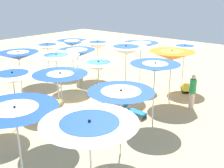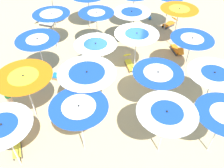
{
  "view_description": "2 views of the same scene",
  "coord_description": "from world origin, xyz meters",
  "px_view_note": "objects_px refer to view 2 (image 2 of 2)",
  "views": [
    {
      "loc": [
        -8.58,
        7.97,
        5.06
      ],
      "look_at": [
        -0.87,
        -1.32,
        0.97
      ],
      "focal_mm": 43.43,
      "sensor_mm": 36.0,
      "label": 1
    },
    {
      "loc": [
        1.8,
        -9.39,
        8.06
      ],
      "look_at": [
        0.33,
        -2.09,
        1.27
      ],
      "focal_mm": 37.92,
      "sensor_mm": 36.0,
      "label": 2
    }
  ],
  "objects_px": {
    "beach_ball": "(150,18)",
    "beach_umbrella_16": "(25,80)",
    "beach_umbrella_17": "(38,42)",
    "beach_umbrella_6": "(157,76)",
    "lounger_5": "(169,23)",
    "beach_umbrella_1": "(214,76)",
    "beach_umbrella_12": "(96,47)",
    "beach_umbrella_0": "(224,116)",
    "beach_umbrella_3": "(179,11)",
    "beach_umbrella_15": "(3,129)",
    "beach_umbrella_2": "(191,42)",
    "beach_umbrella_18": "(52,16)",
    "beach_umbrella_11": "(87,76)",
    "beach_umbrella_10": "(79,109)",
    "beach_umbrella_13": "(96,15)",
    "beach_umbrella_7": "(137,36)",
    "lounger_2": "(45,23)",
    "beach_umbrella_5": "(166,116)",
    "lounger_4": "(177,50)",
    "beachgoer_0": "(8,95)",
    "lounger_3": "(62,76)",
    "lounger_1": "(16,145)",
    "beach_umbrella_8": "(132,15)",
    "lounger_0": "(129,64)"
  },
  "relations": [
    {
      "from": "lounger_3",
      "to": "beach_umbrella_7",
      "type": "bearing_deg",
      "value": -159.06
    },
    {
      "from": "beach_umbrella_1",
      "to": "lounger_1",
      "type": "height_order",
      "value": "beach_umbrella_1"
    },
    {
      "from": "beach_umbrella_12",
      "to": "beach_umbrella_18",
      "type": "bearing_deg",
      "value": 142.5
    },
    {
      "from": "beach_umbrella_2",
      "to": "beach_umbrella_18",
      "type": "xyz_separation_m",
      "value": [
        -7.43,
        1.14,
        0.03
      ]
    },
    {
      "from": "beach_umbrella_10",
      "to": "lounger_4",
      "type": "relative_size",
      "value": 2.08
    },
    {
      "from": "beach_umbrella_2",
      "to": "lounger_2",
      "type": "distance_m",
      "value": 10.12
    },
    {
      "from": "lounger_0",
      "to": "beachgoer_0",
      "type": "relative_size",
      "value": 0.83
    },
    {
      "from": "beach_umbrella_18",
      "to": "lounger_1",
      "type": "relative_size",
      "value": 1.88
    },
    {
      "from": "beach_umbrella_15",
      "to": "beach_umbrella_16",
      "type": "height_order",
      "value": "beach_umbrella_16"
    },
    {
      "from": "beach_umbrella_6",
      "to": "beach_umbrella_16",
      "type": "bearing_deg",
      "value": -162.15
    },
    {
      "from": "beach_umbrella_10",
      "to": "beach_umbrella_2",
      "type": "bearing_deg",
      "value": 54.07
    },
    {
      "from": "lounger_0",
      "to": "lounger_5",
      "type": "height_order",
      "value": "lounger_0"
    },
    {
      "from": "beach_ball",
      "to": "beach_umbrella_16",
      "type": "bearing_deg",
      "value": -111.72
    },
    {
      "from": "beach_umbrella_16",
      "to": "beach_umbrella_2",
      "type": "bearing_deg",
      "value": 34.11
    },
    {
      "from": "beach_umbrella_0",
      "to": "lounger_3",
      "type": "xyz_separation_m",
      "value": [
        -6.96,
        2.84,
        -1.79
      ]
    },
    {
      "from": "beach_umbrella_10",
      "to": "beach_umbrella_15",
      "type": "xyz_separation_m",
      "value": [
        -2.1,
        -1.11,
        -0.14
      ]
    },
    {
      "from": "beach_umbrella_1",
      "to": "beach_umbrella_16",
      "type": "relative_size",
      "value": 0.91
    },
    {
      "from": "beach_umbrella_0",
      "to": "beach_umbrella_8",
      "type": "height_order",
      "value": "beach_umbrella_8"
    },
    {
      "from": "beach_umbrella_12",
      "to": "lounger_1",
      "type": "height_order",
      "value": "beach_umbrella_12"
    },
    {
      "from": "beach_umbrella_0",
      "to": "beach_umbrella_11",
      "type": "distance_m",
      "value": 4.95
    },
    {
      "from": "beach_umbrella_0",
      "to": "beach_umbrella_16",
      "type": "height_order",
      "value": "beach_umbrella_16"
    },
    {
      "from": "beach_umbrella_1",
      "to": "beach_umbrella_12",
      "type": "bearing_deg",
      "value": 167.42
    },
    {
      "from": "lounger_5",
      "to": "beach_umbrella_5",
      "type": "bearing_deg",
      "value": 39.12
    },
    {
      "from": "beach_umbrella_2",
      "to": "lounger_0",
      "type": "relative_size",
      "value": 1.72
    },
    {
      "from": "beach_umbrella_6",
      "to": "lounger_5",
      "type": "relative_size",
      "value": 1.85
    },
    {
      "from": "beach_umbrella_12",
      "to": "beach_umbrella_16",
      "type": "bearing_deg",
      "value": -123.09
    },
    {
      "from": "beach_umbrella_3",
      "to": "beach_umbrella_15",
      "type": "bearing_deg",
      "value": -120.38
    },
    {
      "from": "beach_umbrella_3",
      "to": "beach_umbrella_7",
      "type": "bearing_deg",
      "value": -122.83
    },
    {
      "from": "beach_umbrella_12",
      "to": "beach_umbrella_5",
      "type": "bearing_deg",
      "value": -47.02
    },
    {
      "from": "beach_umbrella_12",
      "to": "beach_ball",
      "type": "xyz_separation_m",
      "value": [
        2.09,
        7.17,
        -1.87
      ]
    },
    {
      "from": "beach_umbrella_13",
      "to": "lounger_2",
      "type": "xyz_separation_m",
      "value": [
        -4.31,
        2.19,
        -2.02
      ]
    },
    {
      "from": "beach_umbrella_7",
      "to": "beach_umbrella_17",
      "type": "height_order",
      "value": "beach_umbrella_17"
    },
    {
      "from": "beach_umbrella_10",
      "to": "lounger_4",
      "type": "height_order",
      "value": "beach_umbrella_10"
    },
    {
      "from": "beach_umbrella_10",
      "to": "beachgoer_0",
      "type": "relative_size",
      "value": 1.55
    },
    {
      "from": "beach_umbrella_1",
      "to": "beach_ball",
      "type": "relative_size",
      "value": 9.03
    },
    {
      "from": "lounger_0",
      "to": "lounger_4",
      "type": "height_order",
      "value": "lounger_4"
    },
    {
      "from": "lounger_3",
      "to": "beach_ball",
      "type": "xyz_separation_m",
      "value": [
        3.88,
        7.49,
        -0.08
      ]
    },
    {
      "from": "beach_umbrella_1",
      "to": "beach_umbrella_18",
      "type": "relative_size",
      "value": 0.99
    },
    {
      "from": "beach_umbrella_5",
      "to": "beach_umbrella_11",
      "type": "height_order",
      "value": "beach_umbrella_11"
    },
    {
      "from": "beach_umbrella_13",
      "to": "beach_umbrella_16",
      "type": "relative_size",
      "value": 0.97
    },
    {
      "from": "lounger_2",
      "to": "lounger_5",
      "type": "xyz_separation_m",
      "value": [
        8.44,
        1.59,
        0.0
      ]
    },
    {
      "from": "beach_umbrella_13",
      "to": "beachgoer_0",
      "type": "xyz_separation_m",
      "value": [
        -2.67,
        -5.33,
        -1.38
      ]
    },
    {
      "from": "beach_umbrella_8",
      "to": "beach_umbrella_18",
      "type": "bearing_deg",
      "value": -165.93
    },
    {
      "from": "beach_ball",
      "to": "beach_umbrella_1",
      "type": "bearing_deg",
      "value": -70.32
    },
    {
      "from": "beach_umbrella_10",
      "to": "beach_umbrella_15",
      "type": "relative_size",
      "value": 1.04
    },
    {
      "from": "beach_umbrella_1",
      "to": "beach_umbrella_11",
      "type": "xyz_separation_m",
      "value": [
        -4.77,
        -1.27,
        0.23
      ]
    },
    {
      "from": "beach_umbrella_7",
      "to": "beach_umbrella_11",
      "type": "bearing_deg",
      "value": -113.97
    },
    {
      "from": "beach_umbrella_17",
      "to": "beach_umbrella_6",
      "type": "bearing_deg",
      "value": -9.64
    },
    {
      "from": "beach_umbrella_15",
      "to": "lounger_2",
      "type": "height_order",
      "value": "beach_umbrella_15"
    },
    {
      "from": "beach_umbrella_12",
      "to": "lounger_5",
      "type": "height_order",
      "value": "beach_umbrella_12"
    }
  ]
}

